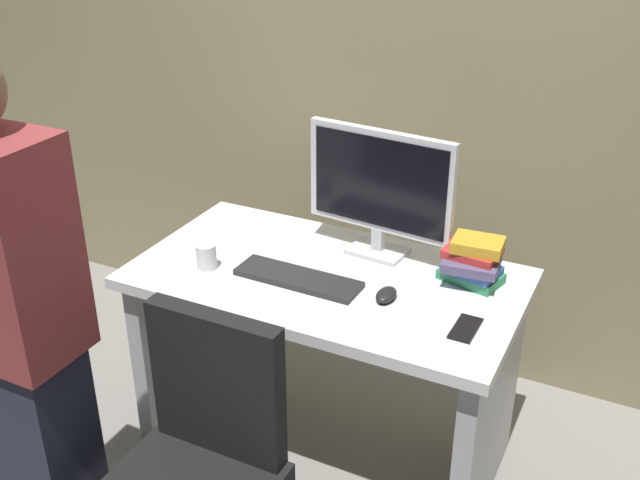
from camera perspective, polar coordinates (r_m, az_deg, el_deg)
ground_plane at (r=2.98m, az=0.44°, el=-15.08°), size 9.00×9.00×0.00m
wall_back at (r=3.00m, az=7.46°, el=17.10°), size 6.40×0.10×3.00m
desk at (r=2.68m, az=0.48°, el=-7.01°), size 1.31×0.71×0.74m
person_at_desk at (r=2.17m, az=-22.28°, el=-7.51°), size 0.40×0.24×1.64m
monitor at (r=2.58m, az=4.54°, el=4.05°), size 0.54×0.16×0.46m
keyboard at (r=2.50m, az=-1.67°, el=-2.91°), size 0.43×0.14×0.02m
mouse at (r=2.41m, az=5.02°, el=-4.14°), size 0.06×0.10×0.03m
cup_near_keyboard at (r=2.60m, az=-8.58°, el=-1.24°), size 0.07×0.07×0.09m
book_stack at (r=2.52m, az=11.47°, el=-1.60°), size 0.22×0.19×0.16m
cell_phone at (r=2.30m, az=10.94°, el=-6.57°), size 0.07×0.14×0.01m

